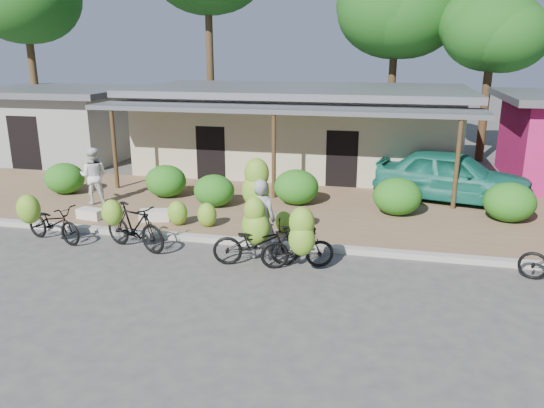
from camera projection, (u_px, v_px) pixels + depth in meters
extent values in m
plane|color=#464441|center=(213.00, 275.00, 11.67)|extent=(100.00, 100.00, 0.00)
cube|color=#90634D|center=(266.00, 209.00, 16.33)|extent=(60.00, 6.00, 0.12)
cube|color=#A8A399|center=(239.00, 241.00, 13.52)|extent=(60.00, 0.25, 0.15)
cube|color=#BAB08D|center=(300.00, 132.00, 21.53)|extent=(12.00, 6.00, 3.10)
cube|color=slate|center=(301.00, 90.00, 21.06)|extent=(13.00, 7.00, 0.25)
cube|color=black|center=(286.00, 157.00, 18.89)|extent=(1.40, 0.12, 2.20)
cube|color=slate|center=(280.00, 109.00, 17.40)|extent=(13.00, 2.00, 0.15)
cylinder|color=#523920|center=(115.00, 151.00, 18.16)|extent=(0.14, 0.14, 2.85)
cylinder|color=#523920|center=(274.00, 158.00, 16.98)|extent=(0.14, 0.14, 2.85)
cylinder|color=#523920|center=(457.00, 166.00, 15.79)|extent=(0.14, 0.14, 2.85)
cube|color=gray|center=(60.00, 126.00, 23.89)|extent=(6.00, 5.00, 2.90)
cube|color=slate|center=(56.00, 91.00, 23.45)|extent=(7.00, 6.00, 0.25)
cube|color=black|center=(25.00, 143.00, 21.70)|extent=(1.40, 0.12, 2.20)
cylinder|color=#523920|center=(33.00, 71.00, 25.65)|extent=(0.36, 0.36, 7.49)
cylinder|color=#523920|center=(210.00, 54.00, 26.53)|extent=(0.36, 0.36, 9.12)
cylinder|color=#523920|center=(392.00, 78.00, 25.40)|extent=(0.36, 0.36, 6.89)
ellipsoid|color=#1A4611|center=(396.00, 10.00, 24.54)|extent=(5.49, 5.49, 4.39)
ellipsoid|color=#1A4611|center=(386.00, 4.00, 24.84)|extent=(4.67, 4.67, 3.73)
cylinder|color=#523920|center=(486.00, 94.00, 22.83)|extent=(0.36, 0.36, 5.83)
ellipsoid|color=#1A4611|center=(493.00, 31.00, 22.10)|extent=(4.14, 4.14, 3.31)
ellipsoid|color=#1A4611|center=(480.00, 24.00, 22.40)|extent=(3.52, 3.52, 2.81)
ellipsoid|color=#216116|center=(64.00, 178.00, 17.71)|extent=(1.32, 1.19, 1.03)
ellipsoid|color=#216116|center=(166.00, 181.00, 17.30)|extent=(1.35, 1.21, 1.05)
ellipsoid|color=#216116|center=(214.00, 191.00, 16.27)|extent=(1.26, 1.14, 0.98)
ellipsoid|color=#216116|center=(296.00, 187.00, 16.48)|extent=(1.40, 1.26, 1.09)
ellipsoid|color=#216116|center=(397.00, 196.00, 15.42)|extent=(1.40, 1.26, 1.09)
ellipsoid|color=#216116|center=(510.00, 202.00, 14.82)|extent=(1.41, 1.27, 1.10)
imported|color=black|center=(53.00, 223.00, 13.60)|extent=(1.99, 1.16, 0.99)
ellipsoid|color=#7FA529|center=(29.00, 209.00, 12.90)|extent=(0.59, 0.50, 0.74)
imported|color=black|center=(135.00, 227.00, 13.04)|extent=(2.03, 1.19, 1.18)
ellipsoid|color=#7FA529|center=(112.00, 213.00, 12.36)|extent=(0.51, 0.43, 0.64)
imported|color=black|center=(256.00, 243.00, 12.11)|extent=(2.09, 1.08, 1.05)
ellipsoid|color=#7FA529|center=(255.00, 226.00, 12.57)|extent=(0.65, 0.55, 0.81)
ellipsoid|color=#7FA529|center=(259.00, 209.00, 12.45)|extent=(0.62, 0.52, 0.77)
ellipsoid|color=#7FA529|center=(256.00, 190.00, 12.33)|extent=(0.65, 0.55, 0.81)
ellipsoid|color=#7FA529|center=(257.00, 173.00, 12.21)|extent=(0.58, 0.49, 0.73)
ellipsoid|color=#7FA529|center=(256.00, 228.00, 12.22)|extent=(0.65, 0.55, 0.81)
ellipsoid|color=#7FA529|center=(255.00, 210.00, 12.09)|extent=(0.50, 0.43, 0.63)
imported|color=black|center=(297.00, 247.00, 11.92)|extent=(1.74, 0.97, 1.01)
ellipsoid|color=#7FA529|center=(302.00, 239.00, 11.18)|extent=(0.57, 0.49, 0.71)
ellipsoid|color=#7FA529|center=(302.00, 222.00, 11.12)|extent=(0.55, 0.47, 0.68)
ellipsoid|color=#7FA529|center=(178.00, 213.00, 14.53)|extent=(0.55, 0.47, 0.69)
ellipsoid|color=#7FA529|center=(207.00, 215.00, 14.41)|extent=(0.54, 0.46, 0.67)
ellipsoid|color=#7FA529|center=(284.00, 222.00, 13.98)|extent=(0.46, 0.39, 0.57)
cube|color=beige|center=(155.00, 215.00, 15.00)|extent=(0.92, 0.60, 0.30)
cube|color=beige|center=(91.00, 214.00, 15.16)|extent=(0.80, 0.49, 0.28)
imported|color=gray|center=(261.00, 220.00, 12.32)|extent=(0.72, 0.48, 1.95)
imported|color=white|center=(94.00, 176.00, 16.44)|extent=(0.98, 0.84, 1.77)
imported|color=#19735E|center=(452.00, 176.00, 16.77)|extent=(5.08, 2.93, 1.62)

